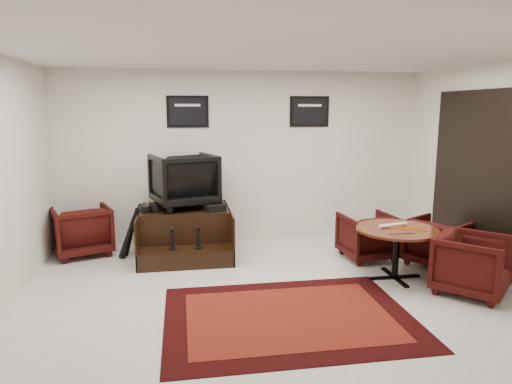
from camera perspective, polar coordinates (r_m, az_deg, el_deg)
The scene contains 16 objects.
ground at distance 5.51m, azimuth 2.19°, elevation -13.11°, with size 6.00×6.00×0.00m, color silver.
room_shell at distance 5.28m, azimuth 6.41°, elevation 5.87°, with size 6.02×5.02×2.81m.
area_rug at distance 5.06m, azimuth 4.11°, elevation -15.27°, with size 2.63×1.97×0.01m.
shine_podium at distance 7.11m, azimuth -8.84°, elevation -5.04°, with size 1.35×1.39×0.70m.
shine_chair at distance 7.07m, azimuth -9.04°, elevation 1.81°, with size 0.89×0.84×0.92m, color black.
shoes_pair at distance 6.93m, azimuth -13.24°, elevation -1.97°, with size 0.27×0.31×0.10m.
polish_kit at distance 6.79m, azimuth -5.14°, elevation -1.99°, with size 0.28×0.19×0.10m, color black.
umbrella_black at distance 7.01m, azimuth -15.59°, elevation -4.88°, with size 0.30×0.11×0.79m, color black, non-canonical shape.
umbrella_hooked at distance 7.13m, azimuth -15.25°, elevation -4.47°, with size 0.31×0.12×0.82m, color black, non-canonical shape.
armchair_side at distance 7.43m, azimuth -20.99°, elevation -4.21°, with size 0.80×0.75×0.83m, color black.
meeting_table at distance 6.18m, azimuth 17.20°, elevation -5.13°, with size 1.03×1.03×0.68m.
table_chair_back at distance 6.97m, azimuth 13.77°, elevation -5.10°, with size 0.72×0.68×0.74m, color black.
table_chair_window at distance 6.96m, azimuth 21.78°, elevation -5.58°, with size 0.72×0.68×0.74m, color black.
table_chair_corner at distance 6.08m, azimuth 25.45°, elevation -7.85°, with size 0.77×0.73×0.80m, color black.
paper_roll at distance 6.21m, azimuth 16.76°, elevation -3.99°, with size 0.05×0.05×0.42m, color white.
table_clutter at distance 6.13m, azimuth 18.22°, elevation -4.44°, with size 0.56×0.37×0.01m.
Camera 1 is at (-1.02, -4.95, 2.19)m, focal length 32.00 mm.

